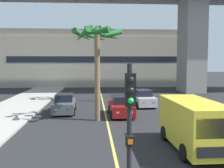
# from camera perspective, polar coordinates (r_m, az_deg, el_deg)

# --- Properties ---
(lane_stripe_center) EXTENTS (0.14, 56.00, 0.01)m
(lane_stripe_center) POSITION_cam_1_polar(r_m,az_deg,el_deg) (24.05, -1.63, -5.40)
(lane_stripe_center) COLOR #DBCC4C
(lane_stripe_center) RESTS_ON ground
(pier_building_backdrop) EXTENTS (33.13, 8.04, 9.61)m
(pier_building_backdrop) POSITION_cam_1_polar(r_m,az_deg,el_deg) (48.30, -2.80, 5.34)
(pier_building_backdrop) COLOR #BCB29E
(pier_building_backdrop) RESTS_ON ground
(car_queue_front) EXTENTS (1.90, 4.13, 1.56)m
(car_queue_front) POSITION_cam_1_polar(r_m,az_deg,el_deg) (21.27, 1.92, -4.78)
(car_queue_front) COLOR maroon
(car_queue_front) RESTS_ON ground
(car_queue_second) EXTENTS (1.91, 4.14, 1.56)m
(car_queue_second) POSITION_cam_1_polar(r_m,az_deg,el_deg) (22.75, -10.06, -4.23)
(car_queue_second) COLOR #4C5156
(car_queue_second) RESTS_ON ground
(car_queue_third) EXTENTS (1.96, 4.16, 1.56)m
(car_queue_third) POSITION_cam_1_polar(r_m,az_deg,el_deg) (25.93, 6.65, -3.09)
(car_queue_third) COLOR #B7BABF
(car_queue_third) RESTS_ON ground
(delivery_van) EXTENTS (2.20, 5.27, 2.36)m
(delivery_van) POSITION_cam_1_polar(r_m,az_deg,el_deg) (13.68, 16.84, -7.94)
(delivery_van) COLOR yellow
(delivery_van) RESTS_ON ground
(traffic_light_median_near) EXTENTS (0.24, 0.37, 4.20)m
(traffic_light_median_near) POSITION_cam_1_polar(r_m,az_deg,el_deg) (6.39, 3.77, -9.10)
(traffic_light_median_near) COLOR black
(traffic_light_median_near) RESTS_ON ground
(palm_tree_near_median) EXTENTS (3.60, 3.64, 6.68)m
(palm_tree_near_median) POSITION_cam_1_polar(r_m,az_deg,el_deg) (19.28, -3.18, 8.44)
(palm_tree_near_median) COLOR brown
(palm_tree_near_median) RESTS_ON ground
(palm_tree_mid_median) EXTENTS (2.91, 2.98, 8.04)m
(palm_tree_mid_median) POSITION_cam_1_polar(r_m,az_deg,el_deg) (28.77, -3.10, 9.78)
(palm_tree_mid_median) COLOR brown
(palm_tree_mid_median) RESTS_ON ground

